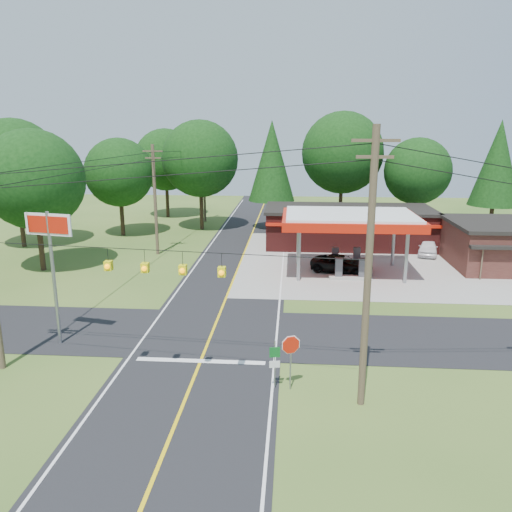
# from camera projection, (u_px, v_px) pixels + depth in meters

# --- Properties ---
(ground) EXTENTS (120.00, 120.00, 0.00)m
(ground) POSITION_uv_depth(u_px,v_px,m) (212.00, 333.00, 28.47)
(ground) COLOR #38591F
(ground) RESTS_ON ground
(main_highway) EXTENTS (8.00, 120.00, 0.02)m
(main_highway) POSITION_uv_depth(u_px,v_px,m) (212.00, 333.00, 28.47)
(main_highway) COLOR black
(main_highway) RESTS_ON ground
(cross_road) EXTENTS (70.00, 7.00, 0.02)m
(cross_road) POSITION_uv_depth(u_px,v_px,m) (212.00, 333.00, 28.47)
(cross_road) COLOR black
(cross_road) RESTS_ON ground
(lane_center_yellow) EXTENTS (0.15, 110.00, 0.00)m
(lane_center_yellow) POSITION_uv_depth(u_px,v_px,m) (212.00, 333.00, 28.47)
(lane_center_yellow) COLOR yellow
(lane_center_yellow) RESTS_ON main_highway
(gas_canopy) EXTENTS (10.60, 7.40, 4.88)m
(gas_canopy) POSITION_uv_depth(u_px,v_px,m) (350.00, 221.00, 39.33)
(gas_canopy) COLOR gray
(gas_canopy) RESTS_ON ground
(convenience_store) EXTENTS (16.40, 7.55, 3.80)m
(convenience_store) POSITION_uv_depth(u_px,v_px,m) (348.00, 226.00, 49.48)
(convenience_store) COLOR #501816
(convenience_store) RESTS_ON ground
(utility_pole_near_right) EXTENTS (1.80, 0.30, 11.50)m
(utility_pole_near_right) POSITION_uv_depth(u_px,v_px,m) (368.00, 269.00, 19.69)
(utility_pole_near_right) COLOR #473828
(utility_pole_near_right) RESTS_ON ground
(utility_pole_far_left) EXTENTS (1.80, 0.30, 10.00)m
(utility_pole_far_left) POSITION_uv_depth(u_px,v_px,m) (155.00, 198.00, 45.15)
(utility_pole_far_left) COLOR #473828
(utility_pole_far_left) RESTS_ON ground
(utility_pole_north) EXTENTS (0.30, 0.30, 9.50)m
(utility_pole_north) POSITION_uv_depth(u_px,v_px,m) (204.00, 184.00, 61.58)
(utility_pole_north) COLOR #473828
(utility_pole_north) RESTS_ON ground
(overhead_beacons) EXTENTS (17.04, 2.04, 1.03)m
(overhead_beacons) POSITION_uv_depth(u_px,v_px,m) (163.00, 252.00, 21.21)
(overhead_beacons) COLOR black
(overhead_beacons) RESTS_ON ground
(treeline_backdrop) EXTENTS (70.27, 51.59, 13.30)m
(treeline_backdrop) POSITION_uv_depth(u_px,v_px,m) (257.00, 168.00, 49.75)
(treeline_backdrop) COLOR #332316
(treeline_backdrop) RESTS_ON ground
(suv_car) EXTENTS (6.13, 6.13, 1.37)m
(suv_car) POSITION_uv_depth(u_px,v_px,m) (342.00, 264.00, 40.35)
(suv_car) COLOR black
(suv_car) RESTS_ON ground
(sedan_car) EXTENTS (5.11, 5.11, 1.40)m
(sedan_car) POSITION_uv_depth(u_px,v_px,m) (428.00, 248.00, 45.93)
(sedan_car) COLOR white
(sedan_car) RESTS_ON ground
(big_stop_sign) EXTENTS (2.65, 0.61, 7.24)m
(big_stop_sign) POSITION_uv_depth(u_px,v_px,m) (50.00, 246.00, 25.76)
(big_stop_sign) COLOR gray
(big_stop_sign) RESTS_ON ground
(octagonal_stop_sign) EXTENTS (0.84, 0.38, 2.60)m
(octagonal_stop_sign) POSITION_uv_depth(u_px,v_px,m) (291.00, 349.00, 21.86)
(octagonal_stop_sign) COLOR gray
(octagonal_stop_sign) RESTS_ON ground
(route_sign_post) EXTENTS (0.47, 0.13, 2.32)m
(route_sign_post) POSITION_uv_depth(u_px,v_px,m) (275.00, 360.00, 22.04)
(route_sign_post) COLOR gray
(route_sign_post) RESTS_ON ground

